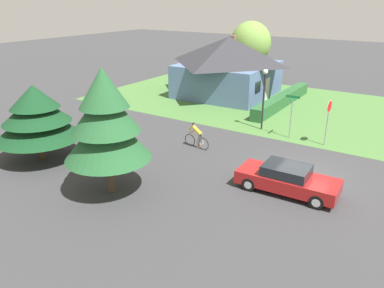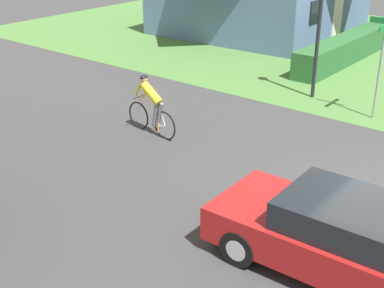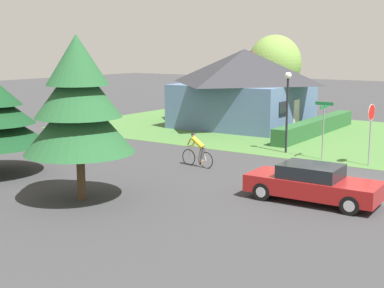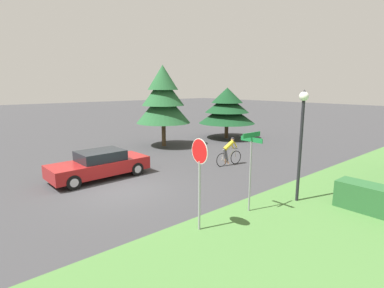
{
  "view_description": "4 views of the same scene",
  "coord_description": "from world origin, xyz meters",
  "px_view_note": "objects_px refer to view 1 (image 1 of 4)",
  "views": [
    {
      "loc": [
        -17.63,
        -4.68,
        8.47
      ],
      "look_at": [
        -1.6,
        5.7,
        1.01
      ],
      "focal_mm": 35.0,
      "sensor_mm": 36.0,
      "label": 1
    },
    {
      "loc": [
        -9.29,
        -2.4,
        5.49
      ],
      "look_at": [
        -1.14,
        4.11,
        0.84
      ],
      "focal_mm": 50.0,
      "sensor_mm": 36.0,
      "label": 2
    },
    {
      "loc": [
        -19.61,
        -6.74,
        5.35
      ],
      "look_at": [
        -2.04,
        5.3,
        1.51
      ],
      "focal_mm": 50.0,
      "sensor_mm": 36.0,
      "label": 3
    },
    {
      "loc": [
        11.19,
        -5.61,
        4.36
      ],
      "look_at": [
        -2.09,
        5.8,
        0.95
      ],
      "focal_mm": 28.0,
      "sensor_mm": 36.0,
      "label": 4
    }
  ],
  "objects_px": {
    "sedan_left_lane": "(287,179)",
    "street_name_sign": "(292,109)",
    "stop_sign": "(328,113)",
    "deciduous_tree_right": "(251,43)",
    "cottage_house": "(228,65)",
    "conifer_tall_far": "(37,116)",
    "conifer_tall_near": "(106,121)",
    "cyclist": "(197,136)",
    "street_lamp": "(264,88)"
  },
  "relations": [
    {
      "from": "conifer_tall_near",
      "to": "street_name_sign",
      "type": "bearing_deg",
      "value": -21.43
    },
    {
      "from": "deciduous_tree_right",
      "to": "street_lamp",
      "type": "bearing_deg",
      "value": -151.63
    },
    {
      "from": "deciduous_tree_right",
      "to": "conifer_tall_far",
      "type": "bearing_deg",
      "value": 177.1
    },
    {
      "from": "street_name_sign",
      "to": "conifer_tall_far",
      "type": "xyz_separation_m",
      "value": [
        -10.86,
        10.52,
        0.6
      ]
    },
    {
      "from": "stop_sign",
      "to": "deciduous_tree_right",
      "type": "relative_size",
      "value": 0.45
    },
    {
      "from": "street_lamp",
      "to": "cottage_house",
      "type": "bearing_deg",
      "value": 41.49
    },
    {
      "from": "stop_sign",
      "to": "conifer_tall_far",
      "type": "xyz_separation_m",
      "value": [
        -10.76,
        12.8,
        0.5
      ]
    },
    {
      "from": "cyclist",
      "to": "conifer_tall_near",
      "type": "distance_m",
      "value": 7.36
    },
    {
      "from": "street_name_sign",
      "to": "deciduous_tree_right",
      "type": "bearing_deg",
      "value": 34.05
    },
    {
      "from": "sedan_left_lane",
      "to": "cyclist",
      "type": "xyz_separation_m",
      "value": [
        2.41,
        6.47,
        0.09
      ]
    },
    {
      "from": "cyclist",
      "to": "cottage_house",
      "type": "bearing_deg",
      "value": -63.76
    },
    {
      "from": "stop_sign",
      "to": "conifer_tall_near",
      "type": "xyz_separation_m",
      "value": [
        -11.45,
        6.81,
        1.43
      ]
    },
    {
      "from": "sedan_left_lane",
      "to": "cyclist",
      "type": "distance_m",
      "value": 6.9
    },
    {
      "from": "cyclist",
      "to": "street_name_sign",
      "type": "height_order",
      "value": "street_name_sign"
    },
    {
      "from": "sedan_left_lane",
      "to": "conifer_tall_near",
      "type": "height_order",
      "value": "conifer_tall_near"
    },
    {
      "from": "conifer_tall_near",
      "to": "street_lamp",
      "type": "bearing_deg",
      "value": -10.98
    },
    {
      "from": "cyclist",
      "to": "conifer_tall_far",
      "type": "height_order",
      "value": "conifer_tall_far"
    },
    {
      "from": "deciduous_tree_right",
      "to": "stop_sign",
      "type": "bearing_deg",
      "value": -140.14
    },
    {
      "from": "sedan_left_lane",
      "to": "street_lamp",
      "type": "height_order",
      "value": "street_lamp"
    },
    {
      "from": "deciduous_tree_right",
      "to": "cottage_house",
      "type": "bearing_deg",
      "value": -175.77
    },
    {
      "from": "conifer_tall_far",
      "to": "cyclist",
      "type": "bearing_deg",
      "value": -46.26
    },
    {
      "from": "cottage_house",
      "to": "stop_sign",
      "type": "height_order",
      "value": "cottage_house"
    },
    {
      "from": "street_lamp",
      "to": "conifer_tall_far",
      "type": "distance_m",
      "value": 14.17
    },
    {
      "from": "cottage_house",
      "to": "conifer_tall_far",
      "type": "height_order",
      "value": "cottage_house"
    },
    {
      "from": "street_name_sign",
      "to": "deciduous_tree_right",
      "type": "relative_size",
      "value": 0.44
    },
    {
      "from": "stop_sign",
      "to": "deciduous_tree_right",
      "type": "bearing_deg",
      "value": -135.05
    },
    {
      "from": "conifer_tall_far",
      "to": "cottage_house",
      "type": "bearing_deg",
      "value": -4.99
    },
    {
      "from": "stop_sign",
      "to": "conifer_tall_far",
      "type": "height_order",
      "value": "conifer_tall_far"
    },
    {
      "from": "sedan_left_lane",
      "to": "street_name_sign",
      "type": "bearing_deg",
      "value": -73.25
    },
    {
      "from": "cyclist",
      "to": "conifer_tall_near",
      "type": "xyz_separation_m",
      "value": [
        -6.82,
        0.42,
        2.73
      ]
    },
    {
      "from": "cottage_house",
      "to": "deciduous_tree_right",
      "type": "xyz_separation_m",
      "value": [
        5.58,
        0.41,
        1.44
      ]
    },
    {
      "from": "street_name_sign",
      "to": "conifer_tall_near",
      "type": "relative_size",
      "value": 0.48
    },
    {
      "from": "cyclist",
      "to": "conifer_tall_far",
      "type": "distance_m",
      "value": 9.05
    },
    {
      "from": "cyclist",
      "to": "street_lamp",
      "type": "relative_size",
      "value": 0.43
    },
    {
      "from": "cottage_house",
      "to": "conifer_tall_far",
      "type": "bearing_deg",
      "value": 173.14
    },
    {
      "from": "stop_sign",
      "to": "conifer_tall_near",
      "type": "distance_m",
      "value": 13.4
    },
    {
      "from": "stop_sign",
      "to": "cottage_house",
      "type": "bearing_deg",
      "value": -121.44
    },
    {
      "from": "stop_sign",
      "to": "conifer_tall_far",
      "type": "bearing_deg",
      "value": -44.86
    },
    {
      "from": "stop_sign",
      "to": "cyclist",
      "type": "bearing_deg",
      "value": -49.0
    },
    {
      "from": "street_name_sign",
      "to": "sedan_left_lane",
      "type": "bearing_deg",
      "value": -161.76
    },
    {
      "from": "cottage_house",
      "to": "cyclist",
      "type": "distance_m",
      "value": 13.87
    },
    {
      "from": "sedan_left_lane",
      "to": "conifer_tall_near",
      "type": "distance_m",
      "value": 8.65
    },
    {
      "from": "cottage_house",
      "to": "sedan_left_lane",
      "type": "xyz_separation_m",
      "value": [
        -15.29,
        -11.22,
        -2.09
      ]
    },
    {
      "from": "cottage_house",
      "to": "stop_sign",
      "type": "distance_m",
      "value": 13.88
    },
    {
      "from": "cottage_house",
      "to": "street_lamp",
      "type": "relative_size",
      "value": 2.16
    },
    {
      "from": "cottage_house",
      "to": "stop_sign",
      "type": "xyz_separation_m",
      "value": [
        -8.25,
        -11.14,
        -0.7
      ]
    },
    {
      "from": "sedan_left_lane",
      "to": "street_name_sign",
      "type": "xyz_separation_m",
      "value": [
        7.14,
        2.35,
        1.28
      ]
    },
    {
      "from": "cyclist",
      "to": "street_name_sign",
      "type": "relative_size",
      "value": 0.64
    },
    {
      "from": "street_lamp",
      "to": "deciduous_tree_right",
      "type": "bearing_deg",
      "value": 28.37
    },
    {
      "from": "cyclist",
      "to": "street_name_sign",
      "type": "bearing_deg",
      "value": -125.01
    }
  ]
}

